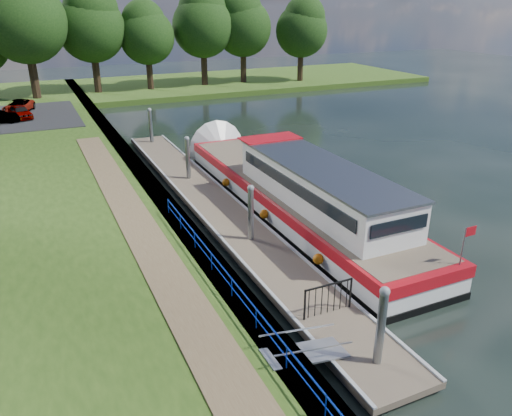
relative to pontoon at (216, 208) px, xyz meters
name	(u,v)px	position (x,y,z in m)	size (l,w,h in m)	color
ground	(365,362)	(0.00, -13.00, -0.18)	(160.00, 160.00, 0.00)	black
bank_edge	(158,199)	(-2.55, 2.00, 0.20)	(1.10, 90.00, 0.78)	#473D2D
far_bank	(196,84)	(12.00, 39.00, 0.12)	(60.00, 18.00, 0.60)	#2B4814
footpath	(156,255)	(-4.40, -5.00, 0.62)	(1.60, 40.00, 0.05)	brown
blue_fence	(243,297)	(-2.75, -10.00, 1.13)	(0.04, 18.04, 0.72)	#0C2DBF
pontoon	(216,208)	(0.00, 0.00, 0.00)	(2.50, 30.00, 0.56)	brown
mooring_piles	(215,188)	(0.00, 0.00, 1.10)	(0.30, 27.30, 3.55)	gray
gangway	(305,352)	(-1.85, -12.50, 0.44)	(2.58, 1.00, 0.92)	#A5A8AD
gate_panel	(328,294)	(0.00, -10.80, 0.97)	(1.85, 0.05, 1.15)	black
barge	(289,190)	(3.60, -1.36, 0.90)	(4.36, 21.15, 4.78)	black
horizon_trees	(79,23)	(-1.61, 35.68, 7.76)	(54.38, 10.03, 12.87)	#332316
car_a	(20,112)	(-8.66, 24.19, 1.21)	(1.33, 3.30, 1.12)	#999999
car_d	(18,106)	(-8.73, 26.86, 1.21)	(1.87, 4.05, 1.13)	#999999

